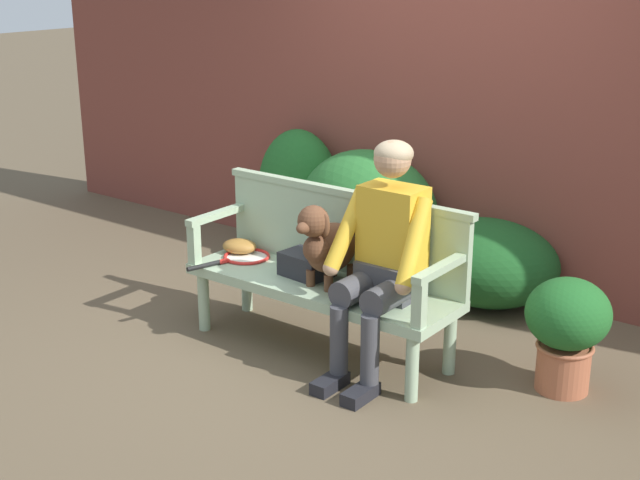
# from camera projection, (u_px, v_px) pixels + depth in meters

# --- Properties ---
(ground_plane) EXTENTS (40.00, 40.00, 0.00)m
(ground_plane) POSITION_uv_depth(u_px,v_px,m) (320.00, 350.00, 5.18)
(ground_plane) COLOR brown
(brick_garden_fence) EXTENTS (8.00, 0.30, 2.72)m
(brick_garden_fence) POSITION_uv_depth(u_px,v_px,m) (465.00, 86.00, 5.99)
(brick_garden_fence) COLOR brown
(brick_garden_fence) RESTS_ON ground
(hedge_bush_far_right) EXTENTS (1.08, 0.79, 0.91)m
(hedge_bush_far_right) POSITION_uv_depth(u_px,v_px,m) (367.00, 213.00, 6.27)
(hedge_bush_far_right) COLOR #286B2D
(hedge_bush_far_right) RESTS_ON ground
(hedge_bush_mid_left) EXTENTS (0.99, 0.84, 0.57)m
(hedge_bush_mid_left) POSITION_uv_depth(u_px,v_px,m) (486.00, 262.00, 5.80)
(hedge_bush_mid_left) COLOR #194C1E
(hedge_bush_mid_left) RESTS_ON ground
(hedge_bush_far_left) EXTENTS (0.71, 0.49, 0.97)m
(hedge_bush_far_left) POSITION_uv_depth(u_px,v_px,m) (299.00, 192.00, 6.72)
(hedge_bush_far_left) COLOR #1E5B23
(hedge_bush_far_left) RESTS_ON ground
(garden_bench) EXTENTS (1.66, 0.52, 0.43)m
(garden_bench) POSITION_uv_depth(u_px,v_px,m) (320.00, 290.00, 5.07)
(garden_bench) COLOR #9EB793
(garden_bench) RESTS_ON ground
(bench_backrest) EXTENTS (1.70, 0.06, 0.50)m
(bench_backrest) POSITION_uv_depth(u_px,v_px,m) (344.00, 230.00, 5.14)
(bench_backrest) COLOR #9EB793
(bench_backrest) RESTS_ON garden_bench
(bench_armrest_left_end) EXTENTS (0.06, 0.52, 0.28)m
(bench_armrest_left_end) POSITION_uv_depth(u_px,v_px,m) (209.00, 227.00, 5.37)
(bench_armrest_left_end) COLOR #9EB793
(bench_armrest_left_end) RESTS_ON garden_bench
(bench_armrest_right_end) EXTENTS (0.06, 0.52, 0.28)m
(bench_armrest_right_end) POSITION_uv_depth(u_px,v_px,m) (433.00, 283.00, 4.46)
(bench_armrest_right_end) COLOR #9EB793
(bench_armrest_right_end) RESTS_ON garden_bench
(person_seated) EXTENTS (0.56, 0.66, 1.30)m
(person_seated) POSITION_uv_depth(u_px,v_px,m) (384.00, 252.00, 4.70)
(person_seated) COLOR black
(person_seated) RESTS_ON ground
(dog_on_bench) EXTENTS (0.24, 0.50, 0.50)m
(dog_on_bench) POSITION_uv_depth(u_px,v_px,m) (327.00, 244.00, 4.91)
(dog_on_bench) COLOR brown
(dog_on_bench) RESTS_ON garden_bench
(tennis_racket) EXTENTS (0.36, 0.58, 0.03)m
(tennis_racket) POSITION_uv_depth(u_px,v_px,m) (243.00, 257.00, 5.41)
(tennis_racket) COLOR red
(tennis_racket) RESTS_ON garden_bench
(baseball_glove) EXTENTS (0.26, 0.23, 0.09)m
(baseball_glove) POSITION_uv_depth(u_px,v_px,m) (239.00, 246.00, 5.50)
(baseball_glove) COLOR #9E6B2D
(baseball_glove) RESTS_ON garden_bench
(sports_bag) EXTENTS (0.30, 0.23, 0.14)m
(sports_bag) POSITION_uv_depth(u_px,v_px,m) (306.00, 265.00, 5.11)
(sports_bag) COLOR #232328
(sports_bag) RESTS_ON garden_bench
(potted_plant) EXTENTS (0.45, 0.45, 0.63)m
(potted_plant) POSITION_uv_depth(u_px,v_px,m) (567.00, 326.00, 4.60)
(potted_plant) COLOR #A85B3D
(potted_plant) RESTS_ON ground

